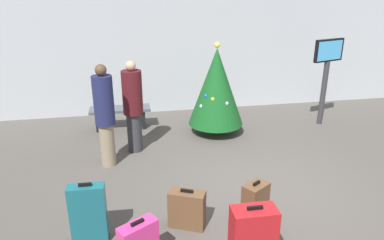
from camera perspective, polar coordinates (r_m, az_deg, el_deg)
name	(u,v)px	position (r m, az deg, el deg)	size (l,w,h in m)	color
ground_plane	(256,192)	(5.75, 10.12, -11.21)	(16.00, 16.00, 0.00)	#514C47
back_wall	(201,53)	(9.01, 1.51, 10.55)	(16.00, 0.20, 2.83)	#B7BCC1
holiday_tree	(216,87)	(7.48, 3.89, 5.29)	(1.16, 1.16, 1.95)	#4C3319
flight_info_kiosk	(327,67)	(8.45, 20.67, 7.87)	(0.77, 0.31, 1.93)	#333338
waiting_bench	(120,113)	(8.06, -11.34, 1.07)	(1.31, 0.44, 0.48)	#4C5159
traveller_0	(133,105)	(6.73, -9.39, 2.36)	(0.52, 0.52, 1.75)	#333338
traveller_1	(105,114)	(6.24, -13.73, 0.93)	(0.35, 0.35, 1.81)	gray
suitcase_1	(255,203)	(4.95, 10.01, -12.96)	(0.41, 0.37, 0.62)	brown
suitcase_3	(253,237)	(4.27, 9.67, -17.92)	(0.51, 0.28, 0.78)	#B2191E
suitcase_4	(187,209)	(4.83, -0.81, -14.02)	(0.52, 0.38, 0.56)	brown
suitcase_5	(88,214)	(4.70, -16.17, -14.14)	(0.44, 0.19, 0.82)	#19606B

